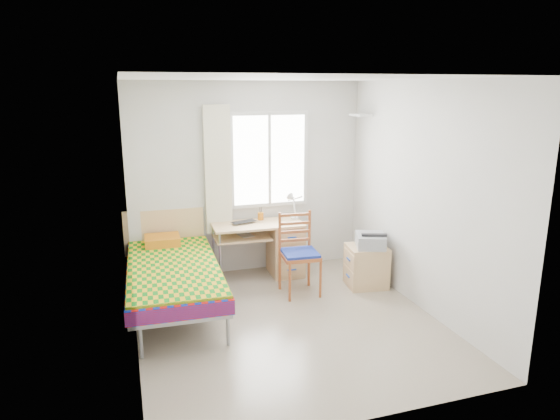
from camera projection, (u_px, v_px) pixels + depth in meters
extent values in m
plane|color=#BCAD93|center=(288.00, 322.00, 5.48)|extent=(3.50, 3.50, 0.00)
plane|color=white|center=(289.00, 78.00, 4.86)|extent=(3.50, 3.50, 0.00)
plane|color=silver|center=(248.00, 179.00, 6.79)|extent=(3.20, 0.00, 3.20)
plane|color=silver|center=(128.00, 220.00, 4.70)|extent=(0.00, 3.50, 3.50)
plane|color=silver|center=(423.00, 198.00, 5.64)|extent=(0.00, 3.50, 3.50)
cube|color=white|center=(269.00, 160.00, 6.80)|extent=(1.10, 0.04, 1.30)
cube|color=white|center=(269.00, 160.00, 6.79)|extent=(1.00, 0.02, 1.20)
cube|color=white|center=(270.00, 160.00, 6.78)|extent=(0.04, 0.02, 1.20)
cube|color=#F8F1CD|center=(218.00, 170.00, 6.56)|extent=(0.35, 0.05, 1.70)
cube|color=white|center=(361.00, 115.00, 6.70)|extent=(0.20, 0.32, 0.03)
cube|color=#94979C|center=(174.00, 280.00, 5.71)|extent=(1.06, 2.21, 0.07)
cube|color=#B50F0C|center=(173.00, 273.00, 5.69)|extent=(1.10, 2.23, 0.15)
cube|color=gold|center=(173.00, 266.00, 5.65)|extent=(1.07, 2.11, 0.03)
cube|color=tan|center=(164.00, 231.00, 6.62)|extent=(1.04, 0.09, 0.60)
cube|color=orange|center=(162.00, 240.00, 6.36)|extent=(0.45, 0.39, 0.11)
cylinder|color=#94979C|center=(141.00, 342.00, 4.72)|extent=(0.04, 0.04, 0.35)
cylinder|color=#94979C|center=(198.00, 264.00, 6.79)|extent=(0.04, 0.04, 0.35)
cube|color=tan|center=(258.00, 225.00, 6.64)|extent=(1.22, 0.59, 0.03)
cube|color=tan|center=(285.00, 248.00, 6.85)|extent=(0.44, 0.55, 0.72)
cube|color=tan|center=(242.00, 237.00, 6.61)|extent=(0.75, 0.54, 0.02)
cylinder|color=#94979C|center=(220.00, 261.00, 6.36)|extent=(0.03, 0.03, 0.72)
cylinder|color=#94979C|center=(214.00, 250.00, 6.77)|extent=(0.03, 0.03, 0.72)
cube|color=#95371C|center=(300.00, 256.00, 6.14)|extent=(0.47, 0.47, 0.04)
cube|color=navy|center=(300.00, 253.00, 6.14)|extent=(0.45, 0.45, 0.04)
cube|color=#95371C|center=(295.00, 227.00, 6.25)|extent=(0.40, 0.06, 0.44)
cylinder|color=#95371C|center=(290.00, 282.00, 5.96)|extent=(0.03, 0.03, 0.49)
cylinder|color=#95371C|center=(309.00, 248.00, 6.38)|extent=(0.04, 0.04, 1.01)
cube|color=tan|center=(366.00, 266.00, 6.44)|extent=(0.54, 0.50, 0.54)
cube|color=tan|center=(349.00, 259.00, 6.34)|extent=(0.06, 0.40, 0.19)
cube|color=tan|center=(349.00, 276.00, 6.39)|extent=(0.06, 0.40, 0.19)
cube|color=#9B9EA3|center=(370.00, 241.00, 6.33)|extent=(0.47, 0.50, 0.17)
cube|color=black|center=(371.00, 234.00, 6.31)|extent=(0.37, 0.41, 0.02)
imported|color=black|center=(246.00, 223.00, 6.61)|extent=(0.39, 0.30, 0.03)
cylinder|color=orange|center=(261.00, 216.00, 6.81)|extent=(0.08, 0.08, 0.10)
cylinder|color=white|center=(294.00, 218.00, 6.85)|extent=(0.10, 0.10, 0.03)
cylinder|color=white|center=(294.00, 207.00, 6.81)|extent=(0.02, 0.12, 0.28)
cylinder|color=white|center=(295.00, 198.00, 6.70)|extent=(0.13, 0.25, 0.11)
cone|color=white|center=(292.00, 198.00, 6.57)|extent=(0.15, 0.16, 0.13)
imported|color=gray|center=(240.00, 236.00, 6.62)|extent=(0.21, 0.26, 0.02)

